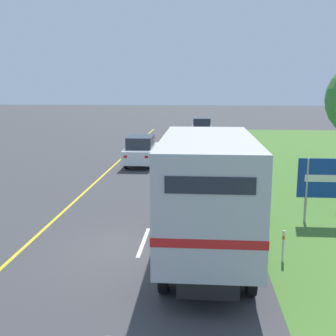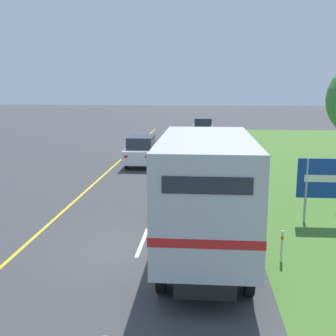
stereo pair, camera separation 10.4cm
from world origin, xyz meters
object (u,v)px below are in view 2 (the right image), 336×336
horse_trailer_truck (205,190)px  highway_sign (330,179)px  lead_car_silver_ahead (203,129)px  delineator_post (282,245)px  lead_car_white (142,150)px

horse_trailer_truck → highway_sign: horse_trailer_truck is taller
horse_trailer_truck → lead_car_silver_ahead: horse_trailer_truck is taller
lead_car_silver_ahead → delineator_post: lead_car_silver_ahead is taller
lead_car_white → highway_sign: (8.56, -11.07, 0.72)m
lead_car_white → delineator_post: bearing=-67.3°
lead_car_white → lead_car_silver_ahead: bearing=73.2°
horse_trailer_truck → lead_car_white: size_ratio=1.78×
horse_trailer_truck → delineator_post: (2.22, -0.34, -1.52)m
highway_sign → delineator_post: highway_sign is taller
delineator_post → lead_car_white: bearing=112.7°
horse_trailer_truck → lead_car_white: 15.06m
highway_sign → delineator_post: (-2.35, -3.76, -1.16)m
lead_car_silver_ahead → delineator_post: bearing=-85.3°
lead_car_white → horse_trailer_truck: bearing=-74.6°
lead_car_white → delineator_post: 16.08m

